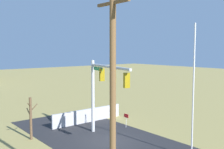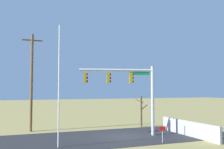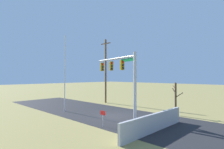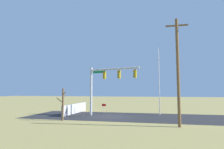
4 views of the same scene
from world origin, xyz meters
name	(u,v)px [view 3 (image 3 of 4)]	position (x,y,z in m)	size (l,w,h in m)	color
ground_plane	(116,116)	(0.00, 0.00, 0.00)	(160.00, 160.00, 0.00)	olive
road_surface	(90,111)	(-4.00, 0.00, 0.01)	(28.00, 8.00, 0.01)	#232326
sidewalk_corner	(145,124)	(3.74, -0.51, 0.00)	(6.00, 6.00, 0.01)	#B7B5AD
retaining_fence	(155,123)	(5.46, -1.82, 0.64)	(0.20, 7.57, 1.29)	#A8A8AD
signal_mast	(122,72)	(0.79, -0.02, 4.32)	(6.43, 1.81, 6.06)	#B2B5BA
flagpole	(65,73)	(-5.77, -2.25, 4.29)	(0.10, 0.10, 8.59)	silver
utility_pole	(106,70)	(-7.13, 5.44, 4.86)	(1.90, 0.26, 9.38)	brown
bare_tree	(176,98)	(4.15, 4.36, 1.71)	(1.27, 1.02, 3.29)	brown
open_sign	(103,115)	(1.84, -3.47, 0.91)	(0.56, 0.04, 1.22)	silver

